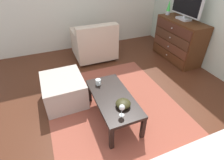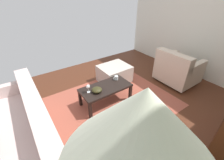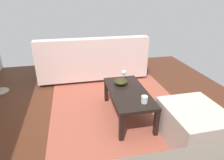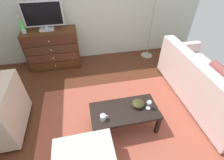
# 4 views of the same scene
# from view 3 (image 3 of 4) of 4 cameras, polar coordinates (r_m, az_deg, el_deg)

# --- Properties ---
(ground_plane) EXTENTS (5.24, 4.47, 0.05)m
(ground_plane) POSITION_cam_3_polar(r_m,az_deg,el_deg) (2.52, -0.51, -14.09)
(ground_plane) COLOR #4F2717
(area_rug) EXTENTS (2.60, 1.90, 0.01)m
(area_rug) POSITION_cam_3_polar(r_m,az_deg,el_deg) (2.70, 2.83, -10.48)
(area_rug) COLOR #9B4B3A
(area_rug) RESTS_ON ground_plane
(coffee_table) EXTENTS (0.97, 0.48, 0.38)m
(coffee_table) POSITION_cam_3_polar(r_m,az_deg,el_deg) (2.56, 4.74, -4.20)
(coffee_table) COLOR black
(coffee_table) RESTS_ON ground_plane
(wine_glass) EXTENTS (0.07, 0.07, 0.16)m
(wine_glass) POSITION_cam_3_polar(r_m,az_deg,el_deg) (2.80, 3.51, 2.13)
(wine_glass) COLOR silver
(wine_glass) RESTS_ON coffee_table
(mug) EXTENTS (0.11, 0.08, 0.08)m
(mug) POSITION_cam_3_polar(r_m,az_deg,el_deg) (2.28, 9.46, -5.61)
(mug) COLOR silver
(mug) RESTS_ON coffee_table
(bowl_decorative) EXTENTS (0.19, 0.19, 0.08)m
(bowl_decorative) POSITION_cam_3_polar(r_m,az_deg,el_deg) (2.69, 2.60, -0.47)
(bowl_decorative) COLOR #302E16
(bowl_decorative) RESTS_ON coffee_table
(couch_large) EXTENTS (0.85, 2.03, 0.82)m
(couch_large) POSITION_cam_3_polar(r_m,az_deg,el_deg) (3.87, -5.86, 5.74)
(couch_large) COLOR #332319
(couch_large) RESTS_ON ground_plane
(ottoman) EXTENTS (0.71, 0.61, 0.40)m
(ottoman) POSITION_cam_3_polar(r_m,az_deg,el_deg) (2.38, 22.62, -12.04)
(ottoman) COLOR #BAAEA3
(ottoman) RESTS_ON ground_plane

